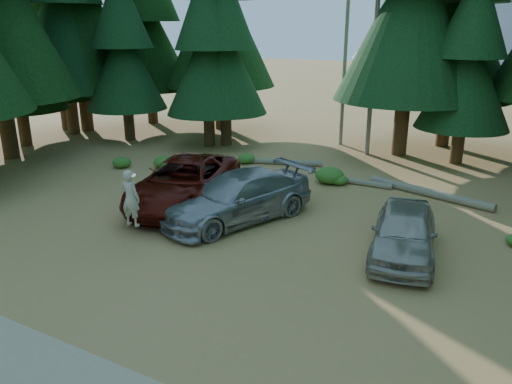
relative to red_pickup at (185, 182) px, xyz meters
The scene contains 17 objects.
ground 4.83m from the red_pickup, 50.34° to the right, with size 160.00×160.00×0.00m, color #A58346.
forest_belt_north 11.77m from the red_pickup, 75.03° to the left, with size 36.00×7.00×22.00m, color black, non-canonical shape.
snag_front 12.59m from the red_pickup, 70.53° to the left, with size 0.24×0.24×12.00m, color #6F6A59.
snag_back 13.14m from the red_pickup, 81.55° to the left, with size 0.20×0.20×10.00m, color #6F6A59.
red_pickup is the anchor object (origin of this frame).
silver_minivan_center 2.61m from the red_pickup, ahead, with size 2.34×5.75×1.67m, color #9DA0A4.
silver_minivan_right 8.37m from the red_pickup, ahead, with size 1.80×4.49×1.53m, color #ABA698.
frisbee_player 3.70m from the red_pickup, 80.13° to the right, with size 0.69×0.47×1.82m.
log_left 6.94m from the red_pickup, 82.86° to the left, with size 0.27×0.27×3.79m, color #6F6A59.
log_mid 7.46m from the red_pickup, 47.86° to the left, with size 0.25×0.25×3.09m, color #6F6A59.
log_right 9.67m from the red_pickup, 33.83° to the left, with size 0.33×0.33×5.20m, color #6F6A59.
shrub_far_left 5.45m from the red_pickup, 137.37° to the left, with size 0.99×0.99×0.54m, color #286D20.
shrub_left 6.34m from the red_pickup, 98.06° to the left, with size 0.88×0.88×0.49m, color #286D20.
shrub_center_left 4.18m from the red_pickup, 45.94° to the left, with size 1.17×1.17×0.64m, color #286D20.
shrub_center_right 6.75m from the red_pickup, 49.98° to the left, with size 0.79×0.79×0.43m, color #286D20.
shrub_right 6.49m from the red_pickup, 53.06° to the left, with size 1.24×1.24×0.68m, color #286D20.
shrub_edge_west 6.38m from the red_pickup, 154.87° to the left, with size 0.89×0.89×0.49m, color #286D20.
Camera 1 is at (7.99, -10.82, 6.58)m, focal length 35.00 mm.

